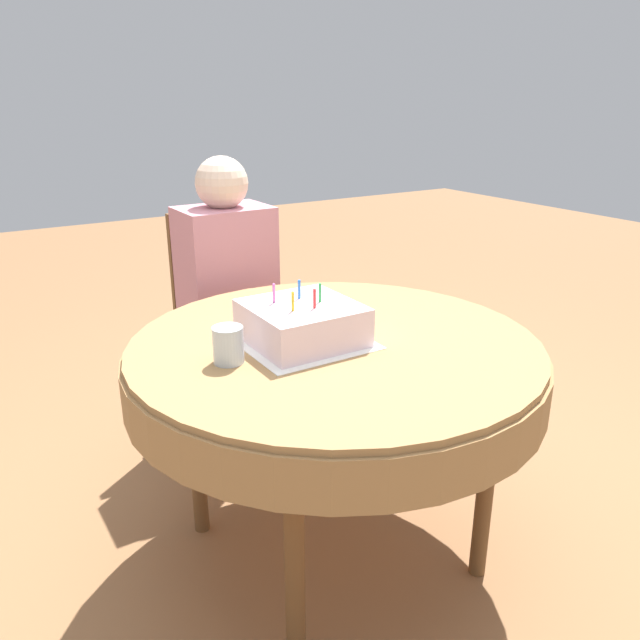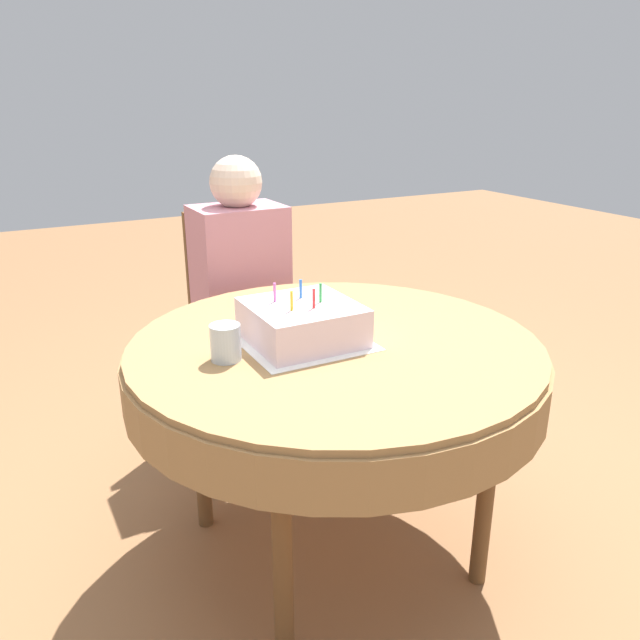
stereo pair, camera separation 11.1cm
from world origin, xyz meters
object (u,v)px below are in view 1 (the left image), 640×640
Objects in this scene: person at (229,278)px; drinking_glass at (228,345)px; birthday_cake at (302,323)px; chair at (222,320)px.

person reaches higher than drinking_glass.
drinking_glass is (-0.35, -0.79, 0.07)m from person.
drinking_glass is at bearing -114.69° from person.
person is 0.87m from drinking_glass.
chair is at bearing 82.32° from birthday_cake.
chair is 9.73× the size of drinking_glass.
chair is 0.22m from person.
birthday_cake is (-0.12, -0.86, 0.28)m from chair.
birthday_cake is at bearing 6.08° from drinking_glass.
person is at bearing 66.02° from drinking_glass.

